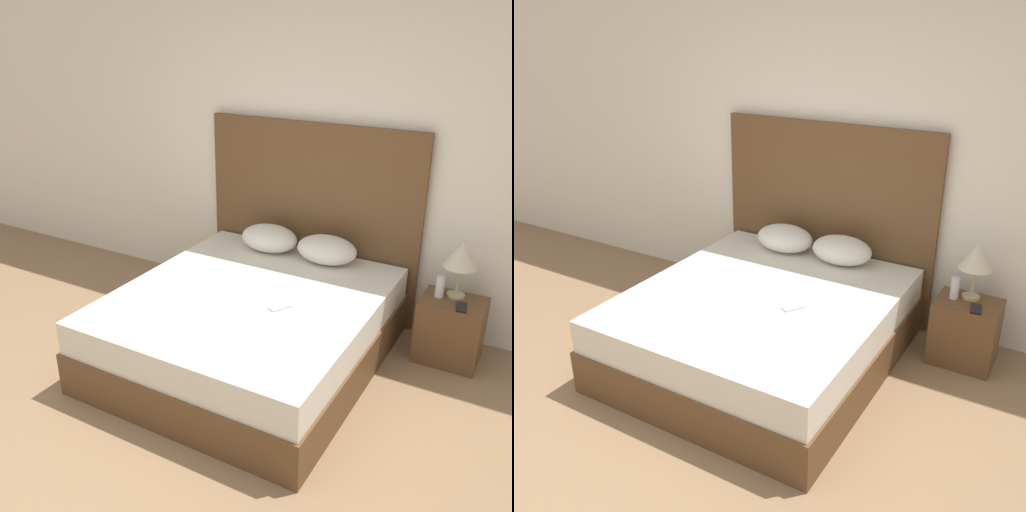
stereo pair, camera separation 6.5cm
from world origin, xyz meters
TOP-DOWN VIEW (x-y plane):
  - ground_plane at (0.00, 0.00)m, footprint 16.00×16.00m
  - wall_back at (0.00, 2.48)m, footprint 10.00×0.06m
  - bed at (-0.03, 1.38)m, footprint 1.76×2.00m
  - headboard at (-0.03, 2.40)m, footprint 1.85×0.05m
  - pillow_left at (-0.29, 2.15)m, footprint 0.49×0.35m
  - pillow_right at (0.23, 2.15)m, footprint 0.49×0.35m
  - phone_on_bed at (0.26, 1.29)m, footprint 0.14×0.16m
  - nightstand at (1.24, 2.10)m, footprint 0.45×0.36m
  - table_lamp at (1.23, 2.17)m, footprint 0.24×0.24m
  - phone_on_nightstand at (1.31, 2.01)m, footprint 0.09×0.16m
  - toiletry_bottle at (1.13, 2.11)m, footprint 0.06×0.06m

SIDE VIEW (x-z plane):
  - ground_plane at x=0.00m, z-range 0.00..0.00m
  - nightstand at x=1.24m, z-range 0.00..0.48m
  - bed at x=-0.03m, z-range 0.00..0.54m
  - phone_on_nightstand at x=1.31m, z-range 0.48..0.49m
  - phone_on_bed at x=0.26m, z-range 0.54..0.55m
  - toiletry_bottle at x=1.13m, z-range 0.48..0.64m
  - pillow_left at x=-0.29m, z-range 0.54..0.76m
  - pillow_right at x=0.23m, z-range 0.54..0.76m
  - headboard at x=-0.03m, z-range 0.00..1.59m
  - table_lamp at x=1.23m, z-range 0.59..1.01m
  - wall_back at x=0.00m, z-range 0.00..2.70m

